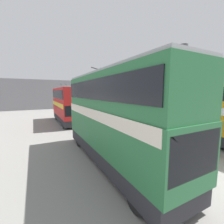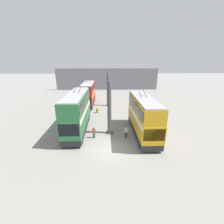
# 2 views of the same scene
# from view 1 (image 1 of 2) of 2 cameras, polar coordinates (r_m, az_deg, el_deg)

# --- Properties ---
(depot_back_wall) EXTENTS (0.50, 36.00, 7.45)m
(depot_back_wall) POSITION_cam_1_polar(r_m,az_deg,el_deg) (42.62, -16.03, 6.44)
(depot_back_wall) COLOR slate
(depot_back_wall) RESTS_ON ground_plane
(support_column_near) EXTENTS (0.98, 0.98, 7.32)m
(support_column_near) POSITION_cam_1_polar(r_m,az_deg,el_deg) (11.01, 24.45, 2.86)
(support_column_near) COLOR #4C4C51
(support_column_near) RESTS_ON ground_plane
(support_column_far) EXTENTS (0.98, 0.98, 7.32)m
(support_column_far) POSITION_cam_1_polar(r_m,az_deg,el_deg) (22.57, -5.07, 5.54)
(support_column_far) COLOR #4C4C51
(support_column_far) RESTS_ON ground_plane
(bus_left_near) EXTENTS (10.06, 2.54, 5.76)m
(bus_left_near) POSITION_cam_1_polar(r_m,az_deg,el_deg) (14.72, 36.68, 0.66)
(bus_left_near) COLOR black
(bus_left_near) RESTS_ON ground_plane
(bus_right_mid) EXTENTS (10.61, 2.54, 6.09)m
(bus_right_mid) POSITION_cam_1_polar(r_m,az_deg,el_deg) (8.92, 0.10, -0.12)
(bus_right_mid) COLOR black
(bus_right_mid) RESTS_ON ground_plane
(bus_right_far) EXTENTS (9.63, 2.54, 5.66)m
(bus_right_far) POSITION_cam_1_polar(r_m,az_deg,el_deg) (22.19, -16.94, 3.43)
(bus_right_far) COLOR black
(bus_right_far) RESTS_ON ground_plane
(person_by_right_row) EXTENTS (0.29, 0.44, 1.55)m
(person_by_right_row) POSITION_cam_1_polar(r_m,az_deg,el_deg) (9.17, 22.33, -15.47)
(person_by_right_row) COLOR #384251
(person_by_right_row) RESTS_ON ground_plane
(person_by_left_row) EXTENTS (0.34, 0.47, 1.58)m
(person_by_left_row) POSITION_cam_1_polar(r_m,az_deg,el_deg) (12.57, 35.10, -9.95)
(person_by_left_row) COLOR #473D33
(person_by_left_row) RESTS_ON ground_plane
(oil_drum) EXTENTS (0.55, 0.55, 0.90)m
(oil_drum) POSITION_cam_1_polar(r_m,az_deg,el_deg) (17.42, -5.03, -5.30)
(oil_drum) COLOR #B28E23
(oil_drum) RESTS_ON ground_plane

